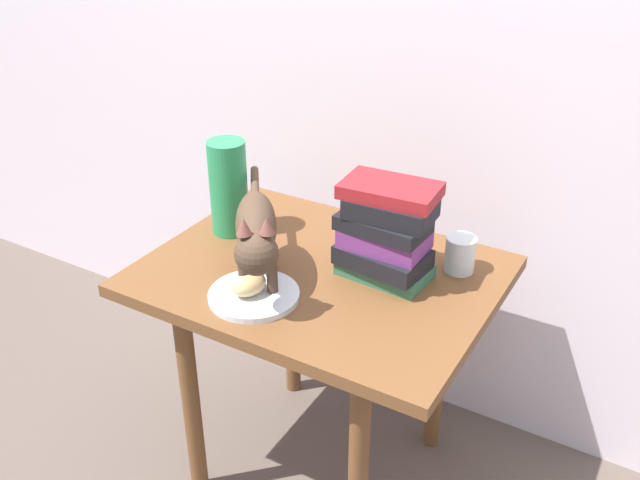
# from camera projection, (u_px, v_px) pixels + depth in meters

# --- Properties ---
(ground_plane) EXTENTS (6.00, 6.00, 0.00)m
(ground_plane) POSITION_uv_depth(u_px,v_px,m) (320.00, 463.00, 1.93)
(ground_plane) COLOR brown
(back_panel) EXTENTS (4.00, 0.04, 2.20)m
(back_panel) POSITION_uv_depth(u_px,v_px,m) (408.00, 22.00, 1.72)
(back_panel) COLOR silver
(back_panel) RESTS_ON ground
(side_table) EXTENTS (0.79, 0.61, 0.62)m
(side_table) POSITION_uv_depth(u_px,v_px,m) (320.00, 302.00, 1.68)
(side_table) COLOR brown
(side_table) RESTS_ON ground
(plate) EXTENTS (0.20, 0.20, 0.01)m
(plate) POSITION_uv_depth(u_px,v_px,m) (254.00, 295.00, 1.53)
(plate) COLOR silver
(plate) RESTS_ON side_table
(bread_roll) EXTENTS (0.08, 0.10, 0.05)m
(bread_roll) POSITION_uv_depth(u_px,v_px,m) (249.00, 284.00, 1.51)
(bread_roll) COLOR #E0BC7A
(bread_roll) RESTS_ON plate
(cat) EXTENTS (0.31, 0.40, 0.23)m
(cat) POSITION_uv_depth(u_px,v_px,m) (256.00, 231.00, 1.52)
(cat) COLOR #4C3828
(cat) RESTS_ON side_table
(book_stack) EXTENTS (0.22, 0.16, 0.23)m
(book_stack) POSITION_uv_depth(u_px,v_px,m) (386.00, 232.00, 1.56)
(book_stack) COLOR #336B4C
(book_stack) RESTS_ON side_table
(green_vase) EXTENTS (0.09, 0.09, 0.24)m
(green_vase) POSITION_uv_depth(u_px,v_px,m) (229.00, 188.00, 1.74)
(green_vase) COLOR #288C51
(green_vase) RESTS_ON side_table
(candle_jar) EXTENTS (0.07, 0.07, 0.08)m
(candle_jar) POSITION_uv_depth(u_px,v_px,m) (460.00, 256.00, 1.62)
(candle_jar) COLOR silver
(candle_jar) RESTS_ON side_table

